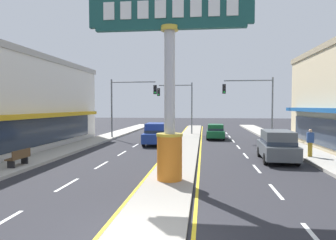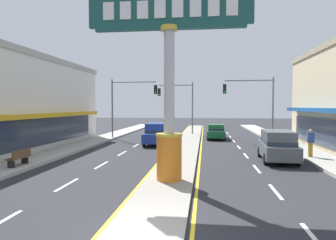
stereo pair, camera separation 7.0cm
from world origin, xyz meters
TOP-DOWN VIEW (x-y plane):
  - ground_plane at (0.00, 0.00)m, footprint 160.00×160.00m
  - median_strip at (0.00, 18.00)m, footprint 2.13×52.00m
  - sidewalk_left at (-8.85, 16.00)m, footprint 2.38×60.00m
  - sidewalk_right at (8.85, 16.00)m, footprint 2.38×60.00m
  - lane_markings at (-0.00, 16.65)m, footprint 8.87×52.00m
  - district_sign at (0.00, 5.62)m, footprint 7.14×1.17m
  - traffic_light_left_side at (-6.30, 23.04)m, footprint 4.86×0.46m
  - traffic_light_right_side at (6.30, 22.57)m, footprint 4.86×0.46m
  - traffic_light_median_far at (-1.42, 28.35)m, footprint 4.20×0.46m
  - suv_near_right_lane at (-2.72, 18.88)m, footprint 2.10×4.67m
  - suv_far_right_lane at (6.01, 11.70)m, footprint 2.15×4.70m
  - sedan_near_left_lane at (2.71, 24.06)m, footprint 1.94×4.35m
  - street_bench at (-8.40, 7.59)m, footprint 0.48×1.60m
  - pedestrian_near_kerb at (8.25, 12.59)m, footprint 0.42×0.25m

SIDE VIEW (x-z plane):
  - ground_plane at x=0.00m, z-range 0.00..0.00m
  - lane_markings at x=0.00m, z-range 0.00..0.01m
  - median_strip at x=0.00m, z-range 0.00..0.14m
  - sidewalk_left at x=-8.85m, z-range 0.00..0.18m
  - sidewalk_right at x=8.85m, z-range 0.00..0.18m
  - street_bench at x=-8.40m, z-range 0.21..1.09m
  - sedan_near_left_lane at x=2.71m, z-range 0.02..1.55m
  - suv_near_right_lane at x=-2.72m, z-range 0.03..1.93m
  - suv_far_right_lane at x=6.01m, z-range 0.03..1.93m
  - pedestrian_near_kerb at x=8.25m, z-range 0.30..2.06m
  - traffic_light_median_far at x=-1.42m, z-range 1.09..7.29m
  - traffic_light_left_side at x=-6.30m, z-range 1.15..7.35m
  - traffic_light_right_side at x=6.30m, z-range 1.15..7.35m
  - district_sign at x=0.00m, z-range 0.56..8.83m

